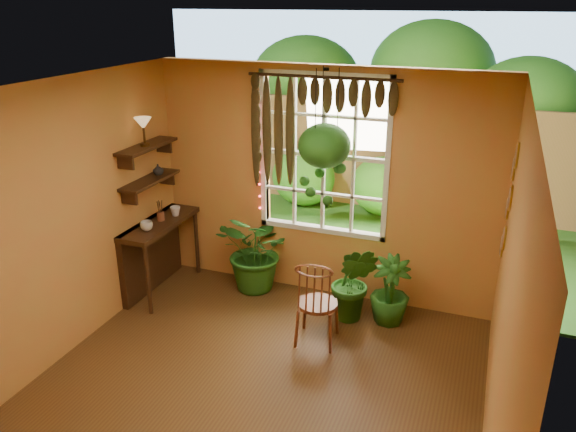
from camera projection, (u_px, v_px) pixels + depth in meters
name	position (u px, v px, depth m)	size (l,w,h in m)	color
floor	(243.00, 406.00, 4.95)	(4.50, 4.50, 0.00)	#533617
ceiling	(232.00, 98.00, 3.97)	(4.50, 4.50, 0.00)	silver
wall_back	(322.00, 186.00, 6.42)	(4.00, 4.00, 0.00)	gold
wall_left	(40.00, 234.00, 5.12)	(4.50, 4.50, 0.00)	gold
wall_right	(505.00, 316.00, 3.80)	(4.50, 4.50, 0.00)	gold
window	(324.00, 156.00, 6.32)	(1.52, 0.10, 1.86)	white
valance_vine	(314.00, 106.00, 6.04)	(1.70, 0.12, 1.10)	#35200E
string_lights	(259.00, 147.00, 6.48)	(0.03, 0.03, 1.54)	#FF2633
wall_plates	(508.00, 203.00, 5.30)	(0.04, 0.32, 1.10)	beige
counter_ledge	(154.00, 247.00, 6.77)	(0.40, 1.20, 0.90)	#35200E
shelf_lower	(150.00, 180.00, 6.46)	(0.25, 0.90, 0.04)	#35200E
shelf_upper	(147.00, 146.00, 6.31)	(0.25, 0.90, 0.04)	#35200E
backyard	(409.00, 118.00, 10.40)	(14.00, 10.00, 12.00)	#2B5A19
windsor_chair	(317.00, 315.00, 5.76)	(0.45, 0.48, 1.11)	brown
potted_plant_left	(258.00, 252.00, 6.76)	(0.91, 0.79, 1.01)	#1B5115
potted_plant_mid	(354.00, 283.00, 6.12)	(0.51, 0.41, 0.92)	#1B5115
potted_plant_right	(390.00, 291.00, 6.11)	(0.43, 0.43, 0.77)	#1B5115
hanging_basket	(324.00, 150.00, 6.05)	(0.57, 0.57, 1.46)	black
cup_a	(147.00, 226.00, 6.34)	(0.14, 0.14, 0.11)	silver
cup_b	(175.00, 211.00, 6.77)	(0.12, 0.12, 0.11)	beige
brush_jar	(160.00, 211.00, 6.60)	(0.09, 0.09, 0.31)	brown
shelf_vase	(158.00, 169.00, 6.57)	(0.12, 0.12, 0.13)	#B2AD99
tiffany_lamp	(143.00, 125.00, 6.17)	(0.19, 0.19, 0.32)	#533617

